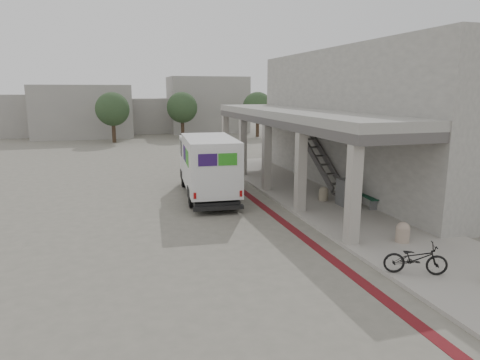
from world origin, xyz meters
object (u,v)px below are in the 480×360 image
object	(u,v)px
fedex_truck	(207,164)
bicycle_black	(416,258)
bench	(366,197)
utility_cabinet	(345,192)

from	to	relation	value
fedex_truck	bicycle_black	distance (m)	11.06
fedex_truck	bicycle_black	size ratio (longest dim) A/B	4.19
bench	utility_cabinet	world-z (taller)	utility_cabinet
bench	bicycle_black	size ratio (longest dim) A/B	1.20
utility_cabinet	bicycle_black	bearing A→B (deg)	-105.66
bench	fedex_truck	bearing A→B (deg)	153.72
bench	utility_cabinet	distance (m)	0.96
fedex_truck	bench	distance (m)	7.32
bicycle_black	utility_cabinet	bearing A→B (deg)	10.18
fedex_truck	bicycle_black	world-z (taller)	fedex_truck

